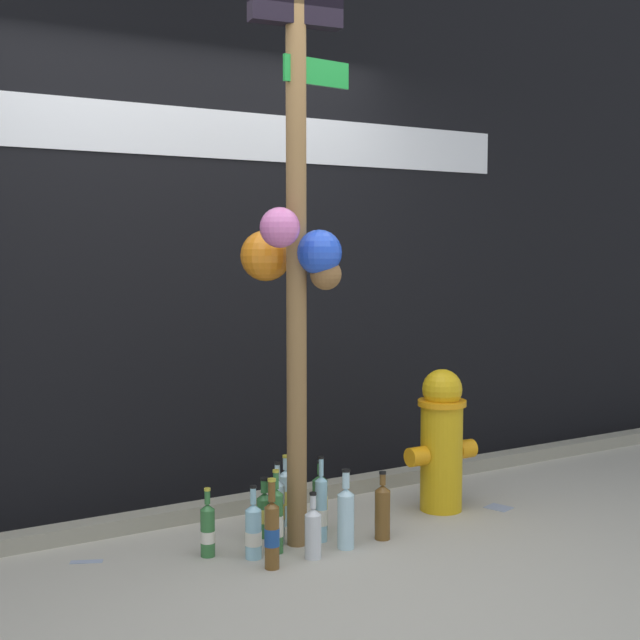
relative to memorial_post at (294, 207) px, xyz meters
name	(u,v)px	position (x,y,z in m)	size (l,w,h in m)	color
ground_plane	(312,585)	(-0.19, -0.48, -1.60)	(14.00, 14.00, 0.00)	#ADA899
building_wall	(177,155)	(-0.19, 0.94, 0.31)	(10.00, 0.21, 3.81)	black
curb_strip	(208,510)	(-0.19, 0.59, -1.56)	(8.00, 0.12, 0.08)	gray
memorial_post	(294,207)	(0.00, 0.00, 0.00)	(0.53, 0.51, 2.77)	olive
fire_hydrant	(442,439)	(0.94, 0.06, -1.21)	(0.43, 0.26, 0.76)	gold
bottle_0	(346,516)	(0.18, -0.18, -1.44)	(0.08, 0.08, 0.38)	#B2DBEA
bottle_1	(321,509)	(0.13, -0.04, -1.44)	(0.06, 0.06, 0.42)	#93CCE0
bottle_2	(208,530)	(-0.42, 0.06, -1.47)	(0.07, 0.07, 0.32)	#337038
bottle_3	(278,510)	(-0.07, 0.04, -1.43)	(0.07, 0.07, 0.40)	#B2DBEA
bottle_4	(265,513)	(-0.08, 0.16, -1.48)	(0.08, 0.08, 0.29)	#337038
bottle_5	(253,531)	(-0.26, -0.07, -1.47)	(0.08, 0.08, 0.34)	#93CCE0
bottle_6	(320,501)	(0.21, 0.11, -1.45)	(0.08, 0.08, 0.35)	#337038
bottle_7	(382,511)	(0.40, -0.17, -1.46)	(0.08, 0.08, 0.33)	brown
bottle_8	(276,520)	(-0.13, -0.06, -1.44)	(0.07, 0.07, 0.39)	#337038
bottle_9	(313,532)	(-0.02, -0.21, -1.47)	(0.08, 0.08, 0.31)	silver
bottle_10	(286,496)	(0.10, 0.27, -1.45)	(0.08, 0.08, 0.36)	#B2DBEA
bottle_11	(272,533)	(-0.24, -0.23, -1.43)	(0.07, 0.07, 0.40)	brown
litter_1	(86,561)	(-0.92, 0.27, -1.59)	(0.14, 0.04, 0.01)	#8C99B2
litter_2	(440,498)	(1.07, 0.22, -1.59)	(0.07, 0.06, 0.01)	tan
litter_3	(499,507)	(1.23, -0.08, -1.59)	(0.13, 0.11, 0.01)	#8C99B2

